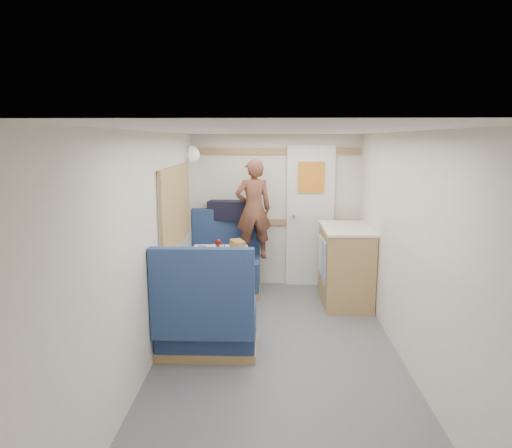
{
  "coord_description": "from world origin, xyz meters",
  "views": [
    {
      "loc": [
        -0.09,
        -3.72,
        1.93
      ],
      "look_at": [
        -0.23,
        0.9,
        1.07
      ],
      "focal_mm": 32.0,
      "sensor_mm": 36.0,
      "label": 1
    }
  ],
  "objects_px": {
    "bench_far": "(225,269)",
    "tumbler_left": "(202,252)",
    "person": "(253,209)",
    "wine_glass": "(218,243)",
    "dome_light": "(191,155)",
    "bread_loaf": "(238,245)",
    "duffel_bag": "(229,210)",
    "cheese_block": "(229,254)",
    "dinette_table": "(217,268)",
    "beer_glass": "(235,247)",
    "tray": "(226,256)",
    "orange_fruit": "(232,250)",
    "bench_near": "(206,323)",
    "tumbler_right": "(222,249)",
    "galley_counter": "(345,264)",
    "pepper_grinder": "(218,249)",
    "salt_grinder": "(213,253)"
  },
  "relations": [
    {
      "from": "orange_fruit",
      "to": "beer_glass",
      "type": "xyz_separation_m",
      "value": [
        0.02,
        0.15,
        -0.0
      ]
    },
    {
      "from": "cheese_block",
      "to": "bread_loaf",
      "type": "distance_m",
      "value": 0.41
    },
    {
      "from": "orange_fruit",
      "to": "cheese_block",
      "type": "height_order",
      "value": "orange_fruit"
    },
    {
      "from": "wine_glass",
      "to": "bread_loaf",
      "type": "distance_m",
      "value": 0.33
    },
    {
      "from": "wine_glass",
      "to": "person",
      "type": "bearing_deg",
      "value": 68.43
    },
    {
      "from": "orange_fruit",
      "to": "beer_glass",
      "type": "relative_size",
      "value": 0.72
    },
    {
      "from": "duffel_bag",
      "to": "tray",
      "type": "height_order",
      "value": "duffel_bag"
    },
    {
      "from": "galley_counter",
      "to": "person",
      "type": "bearing_deg",
      "value": 163.66
    },
    {
      "from": "duffel_bag",
      "to": "tumbler_left",
      "type": "relative_size",
      "value": 4.21
    },
    {
      "from": "person",
      "to": "wine_glass",
      "type": "height_order",
      "value": "person"
    },
    {
      "from": "orange_fruit",
      "to": "tumbler_left",
      "type": "xyz_separation_m",
      "value": [
        -0.3,
        -0.13,
        0.01
      ]
    },
    {
      "from": "wine_glass",
      "to": "pepper_grinder",
      "type": "xyz_separation_m",
      "value": [
        -0.01,
        0.05,
        -0.07
      ]
    },
    {
      "from": "dinette_table",
      "to": "tumbler_left",
      "type": "bearing_deg",
      "value": -131.56
    },
    {
      "from": "beer_glass",
      "to": "duffel_bag",
      "type": "bearing_deg",
      "value": 98.77
    },
    {
      "from": "bench_far",
      "to": "tumbler_left",
      "type": "distance_m",
      "value": 1.13
    },
    {
      "from": "dome_light",
      "to": "wine_glass",
      "type": "relative_size",
      "value": 1.19
    },
    {
      "from": "dome_light",
      "to": "tumbler_left",
      "type": "bearing_deg",
      "value": -75.42
    },
    {
      "from": "bench_near",
      "to": "tumbler_left",
      "type": "distance_m",
      "value": 0.87
    },
    {
      "from": "person",
      "to": "wine_glass",
      "type": "bearing_deg",
      "value": 53.88
    },
    {
      "from": "tumbler_left",
      "to": "dome_light",
      "type": "bearing_deg",
      "value": 104.58
    },
    {
      "from": "duffel_bag",
      "to": "dinette_table",
      "type": "bearing_deg",
      "value": -80.72
    },
    {
      "from": "dome_light",
      "to": "salt_grinder",
      "type": "distance_m",
      "value": 1.44
    },
    {
      "from": "dinette_table",
      "to": "tray",
      "type": "height_order",
      "value": "tray"
    },
    {
      "from": "tumbler_right",
      "to": "pepper_grinder",
      "type": "distance_m",
      "value": 0.08
    },
    {
      "from": "beer_glass",
      "to": "cheese_block",
      "type": "bearing_deg",
      "value": -98.88
    },
    {
      "from": "orange_fruit",
      "to": "bread_loaf",
      "type": "xyz_separation_m",
      "value": [
        0.04,
        0.28,
        -0.0
      ]
    },
    {
      "from": "wine_glass",
      "to": "tumbler_left",
      "type": "xyz_separation_m",
      "value": [
        -0.15,
        -0.15,
        -0.06
      ]
    },
    {
      "from": "person",
      "to": "bread_loaf",
      "type": "height_order",
      "value": "person"
    },
    {
      "from": "wine_glass",
      "to": "tray",
      "type": "bearing_deg",
      "value": -51.45
    },
    {
      "from": "dome_light",
      "to": "tumbler_right",
      "type": "bearing_deg",
      "value": -62.38
    },
    {
      "from": "person",
      "to": "orange_fruit",
      "type": "height_order",
      "value": "person"
    },
    {
      "from": "bench_near",
      "to": "tumbler_right",
      "type": "distance_m",
      "value": 0.98
    },
    {
      "from": "duffel_bag",
      "to": "cheese_block",
      "type": "distance_m",
      "value": 1.29
    },
    {
      "from": "bench_near",
      "to": "person",
      "type": "xyz_separation_m",
      "value": [
        0.36,
        1.74,
        0.77
      ]
    },
    {
      "from": "dinette_table",
      "to": "tumbler_left",
      "type": "distance_m",
      "value": 0.29
    },
    {
      "from": "bench_far",
      "to": "person",
      "type": "relative_size",
      "value": 0.84
    },
    {
      "from": "orange_fruit",
      "to": "pepper_grinder",
      "type": "relative_size",
      "value": 0.7
    },
    {
      "from": "orange_fruit",
      "to": "bread_loaf",
      "type": "bearing_deg",
      "value": 82.22
    },
    {
      "from": "dinette_table",
      "to": "beer_glass",
      "type": "height_order",
      "value": "beer_glass"
    },
    {
      "from": "bench_far",
      "to": "tumbler_left",
      "type": "relative_size",
      "value": 8.58
    },
    {
      "from": "bench_far",
      "to": "bread_loaf",
      "type": "relative_size",
      "value": 4.59
    },
    {
      "from": "dinette_table",
      "to": "duffel_bag",
      "type": "distance_m",
      "value": 1.21
    },
    {
      "from": "beer_glass",
      "to": "bench_far",
      "type": "bearing_deg",
      "value": 104.13
    },
    {
      "from": "dinette_table",
      "to": "tumbler_right",
      "type": "distance_m",
      "value": 0.22
    },
    {
      "from": "dome_light",
      "to": "tray",
      "type": "bearing_deg",
      "value": -62.7
    },
    {
      "from": "wine_glass",
      "to": "beer_glass",
      "type": "height_order",
      "value": "wine_glass"
    },
    {
      "from": "person",
      "to": "tumbler_left",
      "type": "height_order",
      "value": "person"
    },
    {
      "from": "bench_near",
      "to": "tray",
      "type": "bearing_deg",
      "value": 81.88
    },
    {
      "from": "tumbler_right",
      "to": "dome_light",
      "type": "bearing_deg",
      "value": 117.62
    },
    {
      "from": "dome_light",
      "to": "bread_loaf",
      "type": "distance_m",
      "value": 1.29
    }
  ]
}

